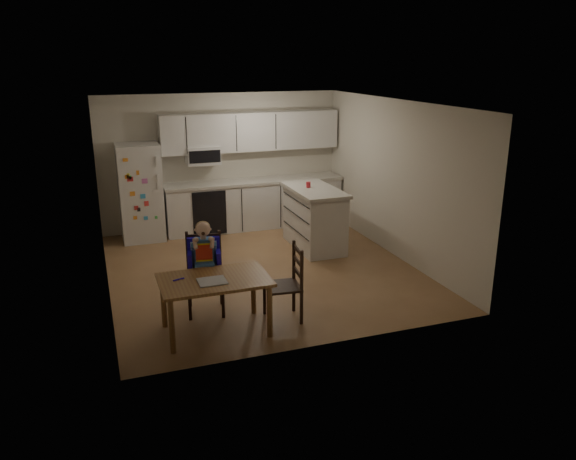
# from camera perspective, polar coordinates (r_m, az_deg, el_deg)

# --- Properties ---
(room) EXTENTS (4.52, 5.01, 2.51)m
(room) POSITION_cam_1_polar(r_m,az_deg,el_deg) (8.73, -3.73, 4.77)
(room) COLOR brown
(room) RESTS_ON ground
(refrigerator) EXTENTS (0.72, 0.70, 1.70)m
(refrigerator) POSITION_cam_1_polar(r_m,az_deg,el_deg) (10.17, -14.77, 3.71)
(refrigerator) COLOR silver
(refrigerator) RESTS_ON ground
(kitchen_run) EXTENTS (3.37, 0.62, 2.15)m
(kitchen_run) POSITION_cam_1_polar(r_m,az_deg,el_deg) (10.60, -3.71, 4.94)
(kitchen_run) COLOR silver
(kitchen_run) RESTS_ON ground
(kitchen_island) EXTENTS (0.73, 1.39, 1.03)m
(kitchen_island) POSITION_cam_1_polar(r_m,az_deg,el_deg) (9.48, 2.69, 1.23)
(kitchen_island) COLOR silver
(kitchen_island) RESTS_ON ground
(red_cup) EXTENTS (0.08, 0.08, 0.09)m
(red_cup) POSITION_cam_1_polar(r_m,az_deg,el_deg) (9.42, 2.08, 4.62)
(red_cup) COLOR red
(red_cup) RESTS_ON kitchen_island
(dining_table) EXTENTS (1.26, 0.81, 0.68)m
(dining_table) POSITION_cam_1_polar(r_m,az_deg,el_deg) (6.58, -7.47, -5.64)
(dining_table) COLOR brown
(dining_table) RESTS_ON ground
(napkin) EXTENTS (0.32, 0.28, 0.01)m
(napkin) POSITION_cam_1_polar(r_m,az_deg,el_deg) (6.46, -7.72, -5.18)
(napkin) COLOR #A1A1A5
(napkin) RESTS_ON dining_table
(toddler_spoon) EXTENTS (0.12, 0.06, 0.02)m
(toddler_spoon) POSITION_cam_1_polar(r_m,az_deg,el_deg) (6.57, -11.14, -4.96)
(toddler_spoon) COLOR #1E0FBE
(toddler_spoon) RESTS_ON dining_table
(chair_booster) EXTENTS (0.52, 0.52, 1.20)m
(chair_booster) POSITION_cam_1_polar(r_m,az_deg,el_deg) (7.10, -8.52, -2.75)
(chair_booster) COLOR black
(chair_booster) RESTS_ON ground
(chair_side) EXTENTS (0.46, 0.46, 0.95)m
(chair_side) POSITION_cam_1_polar(r_m,az_deg,el_deg) (6.88, 0.21, -4.91)
(chair_side) COLOR black
(chair_side) RESTS_ON ground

